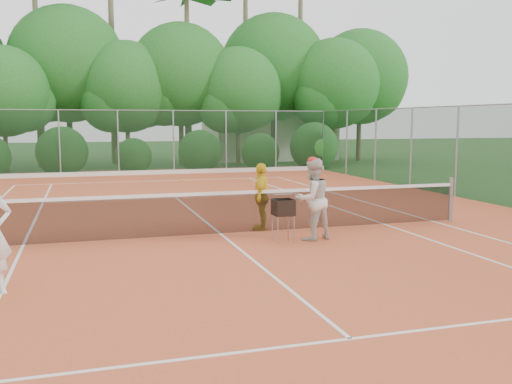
% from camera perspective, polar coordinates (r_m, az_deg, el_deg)
% --- Properties ---
extents(ground, '(120.00, 120.00, 0.00)m').
position_cam_1_polar(ground, '(12.73, -3.50, -4.35)').
color(ground, '#1F4719').
rests_on(ground, ground).
extents(clay_court, '(18.00, 36.00, 0.02)m').
position_cam_1_polar(clay_court, '(12.73, -3.50, -4.30)').
color(clay_court, '#CD582F').
rests_on(clay_court, ground).
extents(club_building, '(8.00, 5.00, 3.00)m').
position_cam_1_polar(club_building, '(38.06, 1.25, 5.57)').
color(club_building, beige).
rests_on(club_building, ground).
extents(tennis_net, '(11.97, 0.10, 1.10)m').
position_cam_1_polar(tennis_net, '(12.64, -3.52, -1.98)').
color(tennis_net, gray).
rests_on(tennis_net, clay_court).
extents(player_center_grp, '(0.99, 0.87, 1.76)m').
position_cam_1_polar(player_center_grp, '(12.08, 5.65, -0.70)').
color(player_center_grp, beige).
rests_on(player_center_grp, clay_court).
extents(player_yellow, '(0.74, 0.98, 1.55)m').
position_cam_1_polar(player_yellow, '(13.13, 0.55, -0.46)').
color(player_yellow, yellow).
rests_on(player_yellow, clay_court).
extents(ball_hopper, '(0.40, 0.40, 0.91)m').
position_cam_1_polar(ball_hopper, '(11.77, 2.74, -1.63)').
color(ball_hopper, gray).
rests_on(ball_hopper, clay_court).
extents(stray_ball_a, '(0.07, 0.07, 0.07)m').
position_cam_1_polar(stray_ball_a, '(24.13, -7.28, 1.18)').
color(stray_ball_a, '#BFE234').
rests_on(stray_ball_a, clay_court).
extents(stray_ball_b, '(0.07, 0.07, 0.07)m').
position_cam_1_polar(stray_ball_b, '(24.33, -7.37, 1.22)').
color(stray_ball_b, '#D8E735').
rests_on(stray_ball_b, clay_court).
extents(stray_ball_c, '(0.07, 0.07, 0.07)m').
position_cam_1_polar(stray_ball_c, '(23.26, -0.21, 1.01)').
color(stray_ball_c, '#C8E034').
rests_on(stray_ball_c, clay_court).
extents(court_markings, '(11.03, 23.83, 0.01)m').
position_cam_1_polar(court_markings, '(12.73, -3.50, -4.25)').
color(court_markings, white).
rests_on(court_markings, clay_court).
extents(fence_back, '(18.07, 0.07, 3.00)m').
position_cam_1_polar(fence_back, '(27.31, -10.92, 4.88)').
color(fence_back, '#19381E').
rests_on(fence_back, clay_court).
extents(tropical_treeline, '(32.10, 8.49, 15.03)m').
position_cam_1_polar(tropical_treeline, '(32.75, -9.52, 11.55)').
color(tropical_treeline, brown).
rests_on(tropical_treeline, ground).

